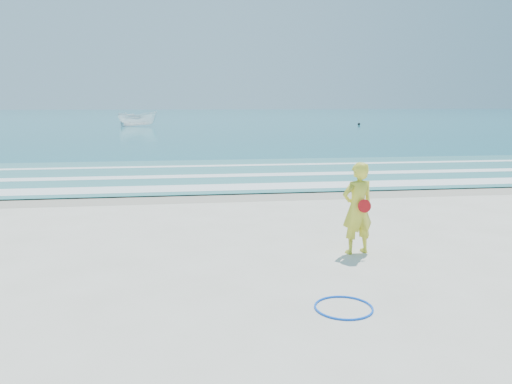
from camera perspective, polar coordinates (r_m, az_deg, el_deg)
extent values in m
plane|color=silver|center=(8.15, 3.22, -11.99)|extent=(400.00, 400.00, 0.00)
cube|color=#B2A893|center=(16.75, -2.72, -0.35)|extent=(400.00, 2.40, 0.00)
cube|color=#19727F|center=(112.45, -7.26, 8.62)|extent=(400.00, 190.00, 0.04)
cube|color=#59B7AD|center=(21.66, -3.94, 2.17)|extent=(400.00, 10.00, 0.01)
cube|color=white|center=(18.01, -3.10, 0.56)|extent=(400.00, 1.40, 0.01)
cube|color=white|center=(20.87, -3.78, 1.89)|extent=(400.00, 0.90, 0.01)
cube|color=white|center=(24.13, -4.36, 3.02)|extent=(400.00, 0.60, 0.01)
torus|color=blue|center=(7.86, 9.99, -12.86)|extent=(0.97, 0.97, 0.03)
imported|color=white|center=(64.88, -13.36, 8.13)|extent=(4.98, 2.22, 1.87)
sphere|color=black|center=(67.62, 11.69, 7.62)|extent=(0.34, 0.34, 0.34)
imported|color=gold|center=(10.38, 11.52, -1.83)|extent=(0.77, 0.59, 1.89)
cylinder|color=red|center=(10.22, 12.29, -1.58)|extent=(0.27, 0.08, 0.27)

